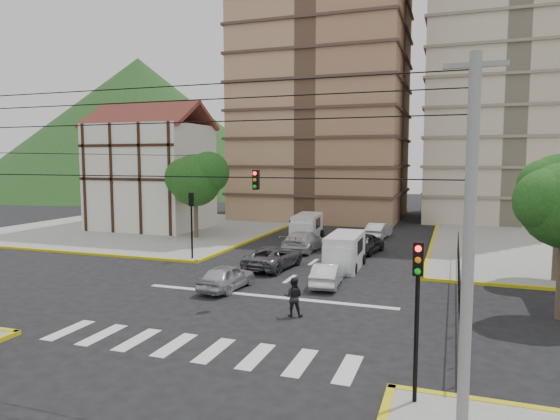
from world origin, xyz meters
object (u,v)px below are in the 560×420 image
at_px(van_right_lane, 344,252).
at_px(pedestrian_crosswalk, 293,297).
at_px(traffic_light_nw, 191,214).
at_px(van_left_lane, 306,228).
at_px(car_silver_front_left, 227,277).
at_px(car_white_front_right, 328,274).
at_px(traffic_light_se, 417,295).

bearing_deg(van_right_lane, pedestrian_crosswalk, -92.35).
bearing_deg(traffic_light_nw, pedestrian_crosswalk, -42.30).
bearing_deg(pedestrian_crosswalk, van_left_lane, -84.49).
relative_size(van_right_lane, van_left_lane, 0.98).
bearing_deg(pedestrian_crosswalk, car_silver_front_left, -42.86).
bearing_deg(van_left_lane, car_white_front_right, -74.45).
height_order(traffic_light_se, car_silver_front_left, traffic_light_se).
distance_m(traffic_light_se, car_white_front_right, 13.39).
relative_size(traffic_light_se, traffic_light_nw, 1.00).
xyz_separation_m(car_white_front_right, pedestrian_crosswalk, (-0.13, -5.55, 0.22)).
bearing_deg(van_right_lane, van_left_lane, 116.22).
xyz_separation_m(van_left_lane, pedestrian_crosswalk, (5.28, -20.05, -0.19)).
relative_size(traffic_light_nw, car_silver_front_left, 1.12).
relative_size(traffic_light_nw, pedestrian_crosswalk, 2.59).
bearing_deg(van_right_lane, traffic_light_nw, -177.00).
height_order(traffic_light_nw, van_left_lane, traffic_light_nw).
height_order(van_left_lane, car_silver_front_left, van_left_lane).
bearing_deg(van_left_lane, van_right_lane, -66.79).
bearing_deg(traffic_light_nw, traffic_light_se, -45.00).
distance_m(van_left_lane, car_white_front_right, 15.48).
bearing_deg(car_silver_front_left, traffic_light_nw, -42.73).
distance_m(van_right_lane, pedestrian_crosswalk, 10.02).
relative_size(car_silver_front_left, pedestrian_crosswalk, 2.31).
relative_size(traffic_light_nw, van_left_lane, 0.90).
height_order(van_right_lane, car_silver_front_left, van_right_lane).
bearing_deg(pedestrian_crosswalk, traffic_light_nw, -51.54).
distance_m(traffic_light_nw, van_right_lane, 10.39).
bearing_deg(car_white_front_right, van_right_lane, -93.97).
height_order(van_left_lane, pedestrian_crosswalk, van_left_lane).
bearing_deg(traffic_light_nw, car_white_front_right, -19.46).
height_order(traffic_light_se, van_left_lane, traffic_light_se).
bearing_deg(traffic_light_se, van_left_lane, 112.21).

